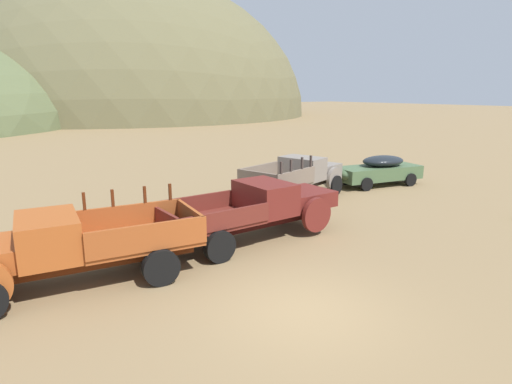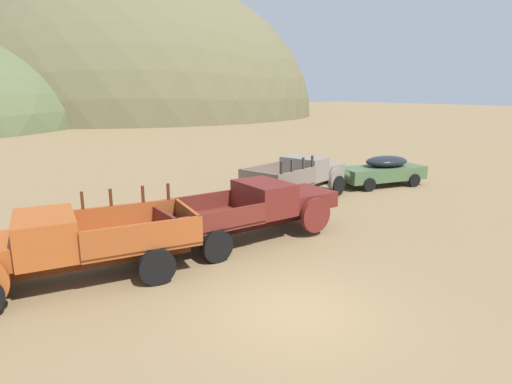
% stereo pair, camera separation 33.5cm
% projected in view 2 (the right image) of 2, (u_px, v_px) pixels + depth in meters
% --- Properties ---
extents(ground_plane, '(300.00, 300.00, 0.00)m').
position_uv_depth(ground_plane, '(298.00, 312.00, 9.78)').
color(ground_plane, olive).
extents(hill_center, '(73.30, 71.29, 55.35)m').
position_uv_depth(hill_center, '(139.00, 115.00, 91.75)').
color(hill_center, brown).
rests_on(hill_center, ground).
extents(truck_oxide_orange, '(6.56, 3.09, 2.16)m').
position_uv_depth(truck_oxide_orange, '(52.00, 248.00, 10.90)').
color(truck_oxide_orange, '#51220D').
rests_on(truck_oxide_orange, ground).
extents(truck_oxblood, '(6.41, 2.57, 1.89)m').
position_uv_depth(truck_oxblood, '(261.00, 208.00, 14.66)').
color(truck_oxblood, black).
rests_on(truck_oxblood, ground).
extents(truck_primer_gray, '(5.99, 3.54, 2.16)m').
position_uv_depth(truck_primer_gray, '(303.00, 176.00, 20.15)').
color(truck_primer_gray, '#3D322D').
rests_on(truck_primer_gray, ground).
extents(car_weathered_green, '(5.07, 2.63, 1.57)m').
position_uv_depth(car_weathered_green, '(380.00, 171.00, 22.61)').
color(car_weathered_green, '#47603D').
rests_on(car_weathered_green, ground).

